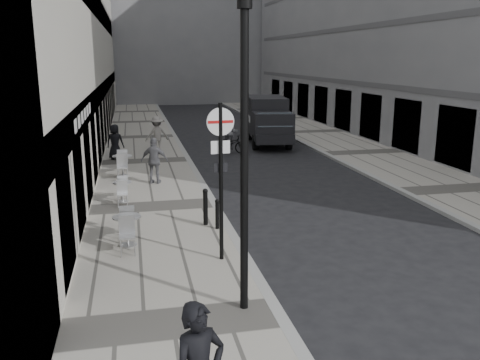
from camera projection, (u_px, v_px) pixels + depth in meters
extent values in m
cube|color=gray|center=(146.00, 162.00, 23.82)|extent=(4.00, 60.00, 0.12)
cube|color=gray|center=(363.00, 153.00, 26.06)|extent=(4.00, 60.00, 0.12)
cube|color=slate|center=(162.00, 2.00, 58.09)|extent=(24.00, 16.00, 22.00)
cylinder|color=black|center=(221.00, 184.00, 11.77)|extent=(0.10, 0.10, 3.73)
cylinder|color=white|center=(220.00, 122.00, 11.43)|extent=(0.64, 0.09, 0.64)
cube|color=#B21414|center=(221.00, 122.00, 11.41)|extent=(0.59, 0.07, 0.06)
cube|color=white|center=(220.00, 147.00, 11.59)|extent=(0.45, 0.07, 0.30)
cylinder|color=black|center=(244.00, 165.00, 9.17)|extent=(0.15, 0.15, 5.63)
cylinder|color=black|center=(217.00, 215.00, 14.27)|extent=(0.11, 0.11, 0.80)
cylinder|color=black|center=(205.00, 208.00, 14.60)|extent=(0.13, 0.13, 1.00)
cylinder|color=black|center=(255.00, 142.00, 27.17)|extent=(0.39, 0.86, 0.83)
cylinder|color=black|center=(289.00, 142.00, 27.31)|extent=(0.39, 0.86, 0.83)
cylinder|color=black|center=(249.00, 133.00, 30.57)|extent=(0.39, 0.86, 0.83)
cylinder|color=black|center=(279.00, 133.00, 30.71)|extent=(0.39, 0.86, 0.83)
cube|color=black|center=(266.00, 115.00, 29.56)|extent=(2.53, 3.95, 2.07)
cube|color=black|center=(273.00, 126.00, 26.93)|extent=(2.29, 2.11, 1.45)
cube|color=#1E2328|center=(275.00, 120.00, 26.08)|extent=(1.84, 0.59, 0.76)
imported|color=black|center=(229.00, 144.00, 26.26)|extent=(1.94, 1.31, 0.97)
imported|color=slate|center=(229.00, 133.00, 26.12)|extent=(1.09, 0.98, 1.82)
imported|color=slate|center=(155.00, 161.00, 19.33)|extent=(1.13, 0.74, 1.78)
imported|color=gray|center=(157.00, 134.00, 25.71)|extent=(1.31, 0.92, 1.84)
imported|color=black|center=(115.00, 142.00, 23.97)|extent=(0.92, 0.72, 1.67)
cylinder|color=#A4A5A6|center=(128.00, 245.00, 13.06)|extent=(0.45, 0.45, 0.03)
cylinder|color=#A4A5A6|center=(127.00, 231.00, 12.98)|extent=(0.06, 0.06, 0.76)
cylinder|color=#A4A5A6|center=(127.00, 217.00, 12.89)|extent=(0.72, 0.72, 0.03)
cylinder|color=silver|center=(123.00, 201.00, 17.02)|extent=(0.40, 0.40, 0.03)
cylinder|color=silver|center=(123.00, 192.00, 16.94)|extent=(0.05, 0.05, 0.67)
cylinder|color=silver|center=(122.00, 182.00, 16.86)|extent=(0.63, 0.63, 0.03)
cylinder|color=silver|center=(123.00, 176.00, 20.68)|extent=(0.49, 0.49, 0.03)
cylinder|color=silver|center=(123.00, 166.00, 20.58)|extent=(0.07, 0.07, 0.83)
cylinder|color=silver|center=(122.00, 156.00, 20.49)|extent=(0.78, 0.78, 0.03)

